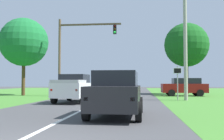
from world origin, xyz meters
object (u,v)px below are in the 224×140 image
object	(u,v)px
traffic_light	(75,46)
keep_moving_sign	(178,79)
red_suv_near	(117,92)
oak_tree_right	(186,45)
utility_pole_right	(185,43)
pickup_truck_lead	(75,88)
extra_tree_1	(24,42)
crossing_suv_far	(184,87)

from	to	relation	value
traffic_light	keep_moving_sign	world-z (taller)	traffic_light
red_suv_near	oak_tree_right	xyz separation A→B (m)	(6.30, 19.77, 4.66)
keep_moving_sign	utility_pole_right	size ratio (longest dim) A/B	0.30
pickup_truck_lead	extra_tree_1	world-z (taller)	extra_tree_1
pickup_truck_lead	crossing_suv_far	bearing A→B (deg)	45.75
utility_pole_right	red_suv_near	bearing A→B (deg)	-114.62
crossing_suv_far	extra_tree_1	size ratio (longest dim) A/B	0.55
pickup_truck_lead	oak_tree_right	size ratio (longest dim) A/B	0.62
traffic_light	oak_tree_right	size ratio (longest dim) A/B	0.94
keep_moving_sign	utility_pole_right	xyz separation A→B (m)	(0.66, 0.29, 2.71)
red_suv_near	pickup_truck_lead	xyz separation A→B (m)	(-3.51, 7.05, 0.02)
traffic_light	crossing_suv_far	world-z (taller)	traffic_light
pickup_truck_lead	traffic_light	world-z (taller)	traffic_light
red_suv_near	traffic_light	world-z (taller)	traffic_light
crossing_suv_far	red_suv_near	bearing A→B (deg)	-108.52
keep_moving_sign	crossing_suv_far	bearing A→B (deg)	76.45
red_suv_near	keep_moving_sign	size ratio (longest dim) A/B	1.77
red_suv_near	keep_moving_sign	distance (m)	10.24
pickup_truck_lead	keep_moving_sign	bearing A→B (deg)	18.33
traffic_light	keep_moving_sign	bearing A→B (deg)	-28.68
traffic_light	keep_moving_sign	xyz separation A→B (m)	(9.24, -5.05, -3.32)
keep_moving_sign	red_suv_near	bearing A→B (deg)	-111.90
oak_tree_right	crossing_suv_far	distance (m)	5.93
pickup_truck_lead	keep_moving_sign	size ratio (longest dim) A/B	1.92
pickup_truck_lead	crossing_suv_far	size ratio (longest dim) A/B	1.12
crossing_suv_far	extra_tree_1	world-z (taller)	extra_tree_1
red_suv_near	utility_pole_right	bearing A→B (deg)	65.38
crossing_suv_far	keep_moving_sign	bearing A→B (deg)	-103.55
utility_pole_right	extra_tree_1	distance (m)	16.85
oak_tree_right	crossing_suv_far	bearing A→B (deg)	-103.70
oak_tree_right	utility_pole_right	world-z (taller)	utility_pole_right
extra_tree_1	traffic_light	bearing A→B (deg)	-11.47
traffic_light	pickup_truck_lead	bearing A→B (deg)	-75.60
red_suv_near	pickup_truck_lead	world-z (taller)	pickup_truck_lead
extra_tree_1	oak_tree_right	bearing A→B (deg)	13.01
keep_moving_sign	crossing_suv_far	size ratio (longest dim) A/B	0.58
keep_moving_sign	utility_pole_right	bearing A→B (deg)	23.54
utility_pole_right	keep_moving_sign	bearing A→B (deg)	-156.46
pickup_truck_lead	oak_tree_right	distance (m)	16.71
pickup_truck_lead	traffic_light	bearing A→B (deg)	104.40
utility_pole_right	traffic_light	bearing A→B (deg)	154.31
red_suv_near	extra_tree_1	bearing A→B (deg)	125.59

